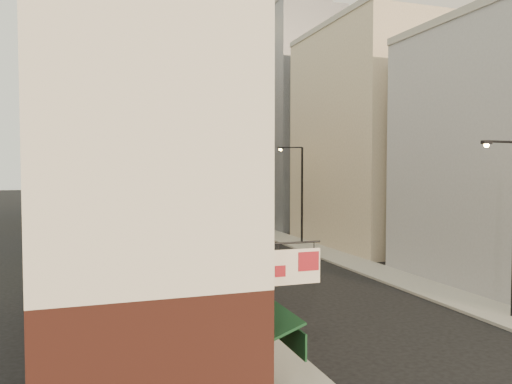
# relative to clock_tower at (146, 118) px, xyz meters

# --- Properties ---
(sidewalk_left) EXTENTS (3.00, 140.00, 0.15)m
(sidewalk_left) POSITION_rel_clock_tower_xyz_m (-5.50, -37.00, -17.56)
(sidewalk_left) COLOR gray
(sidewalk_left) RESTS_ON ground
(sidewalk_right) EXTENTS (3.00, 140.00, 0.15)m
(sidewalk_right) POSITION_rel_clock_tower_xyz_m (7.50, -37.00, -17.56)
(sidewalk_right) COLOR gray
(sidewalk_right) RESTS_ON ground
(near_building_left) EXTENTS (8.30, 23.04, 12.30)m
(near_building_left) POSITION_rel_clock_tower_xyz_m (-9.99, -83.00, -11.61)
(near_building_left) COLOR #592820
(near_building_left) RESTS_ON ground
(left_bldg_beige) EXTENTS (8.00, 12.00, 16.00)m
(left_bldg_beige) POSITION_rel_clock_tower_xyz_m (-11.00, -66.00, -9.63)
(left_bldg_beige) COLOR tan
(left_bldg_beige) RESTS_ON ground
(left_bldg_grey) EXTENTS (8.00, 16.00, 20.00)m
(left_bldg_grey) POSITION_rel_clock_tower_xyz_m (-11.00, -50.00, -7.63)
(left_bldg_grey) COLOR gray
(left_bldg_grey) RESTS_ON ground
(left_bldg_tan) EXTENTS (8.00, 18.00, 17.00)m
(left_bldg_tan) POSITION_rel_clock_tower_xyz_m (-11.00, -32.00, -9.13)
(left_bldg_tan) COLOR #8F7958
(left_bldg_tan) RESTS_ON ground
(left_bldg_wingrid) EXTENTS (8.00, 20.00, 24.00)m
(left_bldg_wingrid) POSITION_rel_clock_tower_xyz_m (-11.00, -12.00, -5.63)
(left_bldg_wingrid) COLOR gray
(left_bldg_wingrid) RESTS_ON ground
(right_bldg_beige) EXTENTS (8.00, 16.00, 20.00)m
(right_bldg_beige) POSITION_rel_clock_tower_xyz_m (13.00, -62.00, -7.63)
(right_bldg_beige) COLOR tan
(right_bldg_beige) RESTS_ON ground
(right_bldg_wingrid) EXTENTS (8.00, 20.00, 26.00)m
(right_bldg_wingrid) POSITION_rel_clock_tower_xyz_m (13.00, -42.00, -4.63)
(right_bldg_wingrid) COLOR gray
(right_bldg_wingrid) RESTS_ON ground
(highrise) EXTENTS (21.00, 23.00, 51.20)m
(highrise) POSITION_rel_clock_tower_xyz_m (19.00, -14.00, 8.02)
(highrise) COLOR gray
(highrise) RESTS_ON ground
(clock_tower) EXTENTS (14.00, 14.00, 44.90)m
(clock_tower) POSITION_rel_clock_tower_xyz_m (0.00, 0.00, 0.00)
(clock_tower) COLOR #8F7958
(clock_tower) RESTS_ON ground
(white_tower) EXTENTS (8.00, 8.00, 41.50)m
(white_tower) POSITION_rel_clock_tower_xyz_m (11.00, -14.00, 0.97)
(white_tower) COLOR silver
(white_tower) RESTS_ON ground
(streetlamp_near) EXTENTS (2.23, 0.31, 8.51)m
(streetlamp_near) POSITION_rel_clock_tower_xyz_m (7.41, -84.78, -12.77)
(streetlamp_near) COLOR black
(streetlamp_near) RESTS_ON ground
(streetlamp_mid) EXTENTS (2.33, 1.03, 9.31)m
(streetlamp_mid) POSITION_rel_clock_tower_xyz_m (7.55, -59.73, -12.32)
(streetlamp_mid) COLOR black
(streetlamp_mid) RESTS_ON ground
(traffic_light_left) EXTENTS (0.58, 0.49, 5.00)m
(traffic_light_left) POSITION_rel_clock_tower_xyz_m (-5.53, -48.50, -14.12)
(traffic_light_left) COLOR black
(traffic_light_left) RESTS_ON ground
(traffic_light_right) EXTENTS (0.66, 0.65, 5.00)m
(traffic_light_right) POSITION_rel_clock_tower_xyz_m (7.00, -53.13, -13.76)
(traffic_light_right) COLOR black
(traffic_light_right) RESTS_ON ground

